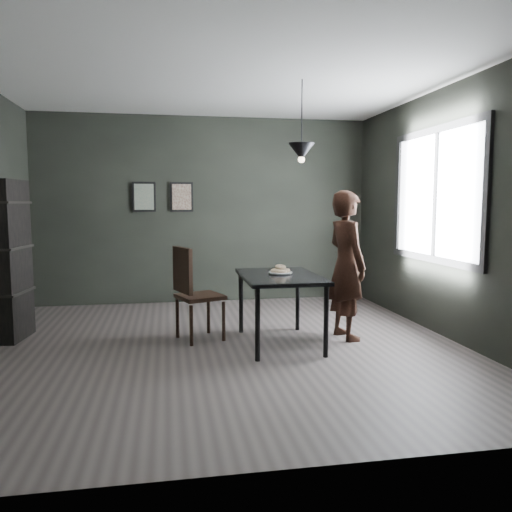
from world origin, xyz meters
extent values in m
plane|color=#373130|center=(0.00, 0.00, 0.00)|extent=(5.00, 5.00, 0.00)
cube|color=black|center=(0.00, 2.50, 1.40)|extent=(5.00, 0.10, 2.80)
cube|color=silver|center=(0.00, 0.00, 2.80)|extent=(5.00, 5.00, 0.02)
cube|color=white|center=(2.48, 0.20, 1.60)|extent=(0.02, 1.80, 1.40)
cube|color=black|center=(2.47, 0.20, 1.60)|extent=(0.04, 1.96, 1.56)
cube|color=black|center=(0.60, 0.00, 0.73)|extent=(0.80, 1.20, 0.04)
cylinder|color=black|center=(0.26, -0.54, 0.35)|extent=(0.05, 0.05, 0.71)
cylinder|color=black|center=(0.94, -0.54, 0.35)|extent=(0.05, 0.05, 0.71)
cylinder|color=black|center=(0.26, 0.54, 0.35)|extent=(0.05, 0.05, 0.71)
cylinder|color=black|center=(0.94, 0.54, 0.35)|extent=(0.05, 0.05, 0.71)
cylinder|color=white|center=(0.62, 0.07, 0.76)|extent=(0.23, 0.23, 0.01)
torus|color=beige|center=(0.67, 0.07, 0.78)|extent=(0.12, 0.12, 0.04)
torus|color=beige|center=(0.62, 0.12, 0.78)|extent=(0.12, 0.12, 0.04)
torus|color=beige|center=(0.57, 0.07, 0.78)|extent=(0.12, 0.12, 0.04)
torus|color=beige|center=(0.62, 0.02, 0.78)|extent=(0.12, 0.12, 0.04)
torus|color=beige|center=(0.62, 0.07, 0.82)|extent=(0.16, 0.16, 0.06)
imported|color=black|center=(1.38, 0.11, 0.82)|extent=(0.50, 0.66, 1.65)
cube|color=black|center=(-0.23, 0.33, 0.48)|extent=(0.58, 0.58, 0.04)
cube|color=black|center=(-0.42, 0.26, 0.79)|extent=(0.20, 0.43, 0.49)
cylinder|color=black|center=(-0.34, 0.08, 0.22)|extent=(0.04, 0.04, 0.44)
cylinder|color=black|center=(0.02, 0.22, 0.22)|extent=(0.04, 0.04, 0.44)
cylinder|color=black|center=(-0.48, 0.44, 0.22)|extent=(0.04, 0.04, 0.44)
cylinder|color=black|center=(-0.12, 0.58, 0.22)|extent=(0.04, 0.04, 0.44)
cube|color=black|center=(-2.32, 0.72, 0.88)|extent=(0.40, 0.62, 1.76)
cylinder|color=black|center=(0.85, 0.10, 2.42)|extent=(0.01, 0.01, 0.75)
cone|color=black|center=(0.85, 0.10, 2.05)|extent=(0.28, 0.28, 0.18)
sphere|color=#FFE0B2|center=(0.85, 0.10, 1.97)|extent=(0.07, 0.07, 0.07)
cube|color=black|center=(-0.90, 2.47, 1.60)|extent=(0.34, 0.03, 0.44)
cube|color=#435F54|center=(-0.90, 2.45, 1.60)|extent=(0.28, 0.01, 0.38)
cube|color=black|center=(-0.35, 2.47, 1.60)|extent=(0.34, 0.03, 0.44)
cube|color=brown|center=(-0.35, 2.45, 1.60)|extent=(0.28, 0.01, 0.38)
camera|label=1|loc=(-0.57, -5.12, 1.51)|focal=35.00mm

